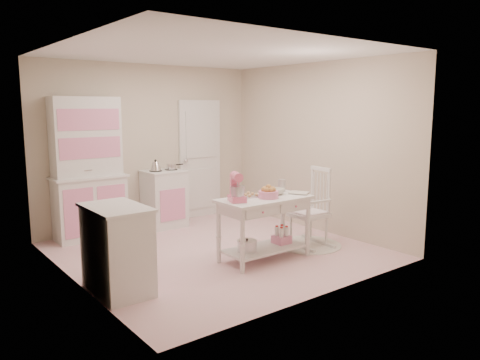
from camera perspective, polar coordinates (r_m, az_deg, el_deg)
name	(u,v)px	position (r m, az deg, el deg)	size (l,w,h in m)	color
room_shell	(216,128)	(6.12, -2.92, 6.29)	(3.84, 3.84, 2.62)	pink
door	(200,159)	(8.24, -4.89, 2.58)	(0.82, 0.05, 2.04)	silver
hutch	(88,168)	(7.14, -18.01, 1.35)	(1.06, 0.50, 2.08)	silver
stove	(164,198)	(7.67, -9.22, -2.22)	(0.62, 0.57, 0.92)	silver
base_cabinet	(117,249)	(5.08, -14.73, -8.18)	(0.54, 0.84, 0.92)	silver
lace_rug	(308,245)	(6.71, 8.31, -7.81)	(0.92, 0.92, 0.01)	white
rocking_chair	(309,207)	(6.58, 8.41, -3.26)	(0.48, 0.72, 1.10)	silver
work_table	(264,229)	(5.96, 2.98, -5.93)	(1.20, 0.60, 0.80)	silver
stand_mixer	(237,188)	(5.60, -0.37, -0.93)	(0.20, 0.28, 0.34)	pink
cookie_tray	(246,196)	(5.91, 0.77, -1.99)	(0.34, 0.24, 0.02)	silver
bread_basket	(268,195)	(5.84, 3.49, -1.78)	(0.25, 0.25, 0.09)	pink
mixing_bowl	(276,192)	(6.09, 4.38, -1.41)	(0.24, 0.24, 0.07)	silver
metal_pitcher	(282,186)	(6.26, 5.12, -0.69)	(0.10, 0.10, 0.17)	silver
recipe_book	(297,194)	(6.08, 6.97, -1.71)	(0.18, 0.25, 0.02)	silver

